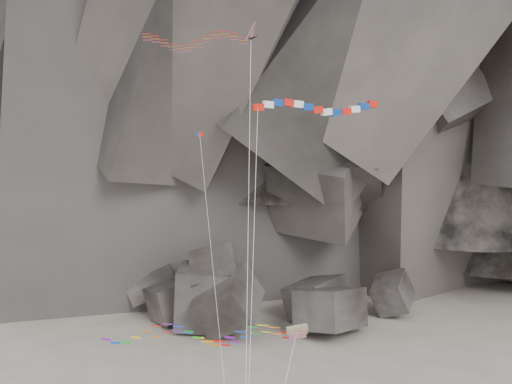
{
  "coord_description": "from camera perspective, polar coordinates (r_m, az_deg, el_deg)",
  "views": [
    {
      "loc": [
        5.02,
        -42.08,
        25.02
      ],
      "look_at": [
        1.38,
        6.0,
        19.42
      ],
      "focal_mm": 45.0,
      "sensor_mm": 36.0,
      "label": 1
    }
  ],
  "objects": [
    {
      "name": "headland",
      "position": [
        113.47,
        1.81,
        15.23
      ],
      "size": [
        110.0,
        70.0,
        84.0
      ],
      "primitive_type": null,
      "color": "#544B45",
      "rests_on": "ground"
    },
    {
      "name": "boulder_field",
      "position": [
        79.24,
        -4.84,
        -9.75
      ],
      "size": [
        61.58,
        18.42,
        10.76
      ],
      "color": "#47423F",
      "rests_on": "ground"
    },
    {
      "name": "delta_kite",
      "position": [
        45.49,
        -5.84,
        13.29
      ],
      "size": [
        8.82,
        14.82,
        29.78
      ],
      "rotation": [
        0.0,
        0.0,
        -0.21
      ],
      "color": "red",
      "rests_on": "ground"
    },
    {
      "name": "banner_kite",
      "position": [
        45.91,
        5.39,
        7.34
      ],
      "size": [
        9.03,
        18.08,
        24.54
      ],
      "rotation": [
        0.0,
        0.0,
        0.41
      ],
      "color": "red",
      "rests_on": "ground"
    },
    {
      "name": "parafoil_kite",
      "position": [
        45.17,
        -5.86,
        -12.38
      ],
      "size": [
        15.09,
        12.22,
        9.71
      ],
      "rotation": [
        0.0,
        0.0,
        0.29
      ],
      "color": "yellow",
      "rests_on": "ground"
    },
    {
      "name": "pennant_kite",
      "position": [
        41.64,
        -4.25,
        -3.05
      ],
      "size": [
        4.61,
        14.11,
        22.25
      ],
      "rotation": [
        0.0,
        0.0,
        -0.28
      ],
      "color": "red",
      "rests_on": "ground"
    }
  ]
}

